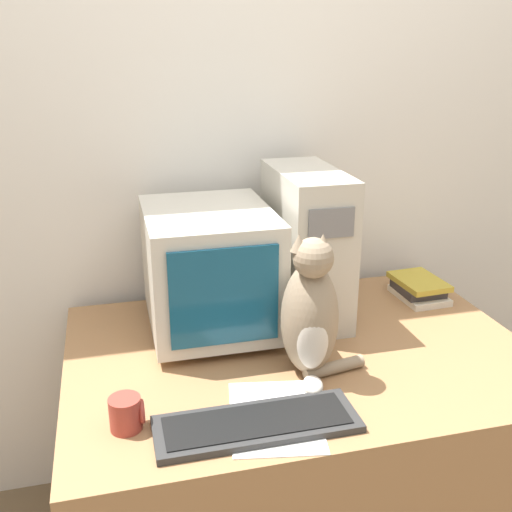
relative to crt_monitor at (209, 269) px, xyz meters
name	(u,v)px	position (x,y,z in m)	size (l,w,h in m)	color
wall_back	(256,137)	(0.22, 0.32, 0.33)	(7.00, 0.05, 2.50)	silver
desk	(297,453)	(0.22, -0.20, -0.56)	(1.31, 0.91, 0.72)	#9E7047
crt_monitor	(209,269)	(0.00, 0.00, 0.00)	(0.37, 0.46, 0.38)	beige
computer_tower	(306,244)	(0.31, 0.03, 0.04)	(0.19, 0.41, 0.47)	beige
keyboard	(257,424)	(0.01, -0.52, -0.18)	(0.47, 0.16, 0.02)	#2D2D2D
cat	(311,315)	(0.21, -0.32, -0.03)	(0.24, 0.25, 0.40)	gray
book_stack	(419,288)	(0.73, 0.05, -0.16)	(0.15, 0.21, 0.07)	beige
pen	(190,416)	(-0.13, -0.45, -0.19)	(0.14, 0.02, 0.01)	maroon
paper_sheet	(275,416)	(0.06, -0.49, -0.19)	(0.26, 0.33, 0.00)	white
mug	(127,413)	(-0.28, -0.45, -0.15)	(0.08, 0.07, 0.08)	#9E382D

